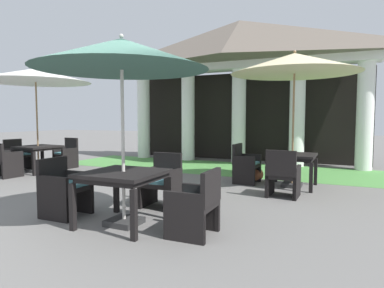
# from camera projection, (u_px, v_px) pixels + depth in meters

# --- Properties ---
(ground_plane) EXTENTS (60.00, 60.00, 0.00)m
(ground_plane) POSITION_uv_depth(u_px,v_px,m) (57.00, 235.00, 4.29)
(ground_plane) COLOR slate
(background_pavilion) EXTENTS (8.68, 2.51, 4.67)m
(background_pavilion) POSITION_uv_depth(u_px,v_px,m) (240.00, 57.00, 11.12)
(background_pavilion) COLOR white
(background_pavilion) RESTS_ON ground
(lawn_strip) EXTENTS (10.48, 2.75, 0.01)m
(lawn_strip) POSITION_uv_depth(u_px,v_px,m) (225.00, 168.00, 10.09)
(lawn_strip) COLOR #519347
(lawn_strip) RESTS_ON ground
(patio_table_near_foreground) EXTENTS (1.05, 1.05, 0.75)m
(patio_table_near_foreground) POSITION_uv_depth(u_px,v_px,m) (124.00, 178.00, 4.68)
(patio_table_near_foreground) COLOR black
(patio_table_near_foreground) RESTS_ON ground
(patio_umbrella_near_foreground) EXTENTS (2.37, 2.37, 2.62)m
(patio_umbrella_near_foreground) POSITION_uv_depth(u_px,v_px,m) (122.00, 55.00, 4.55)
(patio_umbrella_near_foreground) COLOR #2D2D2D
(patio_umbrella_near_foreground) RESTS_ON ground
(patio_chair_near_foreground_east) EXTENTS (0.56, 0.61, 0.85)m
(patio_chair_near_foreground_east) POSITION_uv_depth(u_px,v_px,m) (196.00, 205.00, 4.26)
(patio_chair_near_foreground_east) COLOR black
(patio_chair_near_foreground_east) RESTS_ON ground
(patio_chair_near_foreground_west) EXTENTS (0.59, 0.60, 0.88)m
(patio_chair_near_foreground_west) POSITION_uv_depth(u_px,v_px,m) (64.00, 189.00, 5.13)
(patio_chair_near_foreground_west) COLOR black
(patio_chair_near_foreground_west) RESTS_ON ground
(patio_chair_near_foreground_north) EXTENTS (0.57, 0.60, 0.89)m
(patio_chair_near_foreground_north) POSITION_uv_depth(u_px,v_px,m) (161.00, 183.00, 5.69)
(patio_chair_near_foreground_north) COLOR black
(patio_chair_near_foreground_north) RESTS_ON ground
(patio_table_mid_left) EXTENTS (1.06, 1.06, 0.73)m
(patio_table_mid_left) POSITION_uv_depth(u_px,v_px,m) (38.00, 149.00, 9.31)
(patio_table_mid_left) COLOR black
(patio_table_mid_left) RESTS_ON ground
(patio_umbrella_mid_left) EXTENTS (2.92, 2.92, 2.90)m
(patio_umbrella_mid_left) POSITION_uv_depth(u_px,v_px,m) (35.00, 76.00, 9.16)
(patio_umbrella_mid_left) COLOR #2D2D2D
(patio_umbrella_mid_left) RESTS_ON ground
(patio_chair_mid_left_south) EXTENTS (0.65, 0.61, 0.88)m
(patio_chair_mid_left_south) POSITION_uv_depth(u_px,v_px,m) (5.00, 161.00, 8.51)
(patio_chair_mid_left_south) COLOR black
(patio_chair_mid_left_south) RESTS_ON ground
(patio_chair_mid_left_west) EXTENTS (0.61, 0.61, 0.88)m
(patio_chair_mid_left_west) POSITION_uv_depth(u_px,v_px,m) (17.00, 156.00, 9.80)
(patio_chair_mid_left_west) COLOR black
(patio_chair_mid_left_west) RESTS_ON ground
(patio_chair_mid_left_north) EXTENTS (0.59, 0.56, 0.89)m
(patio_chair_mid_left_north) POSITION_uv_depth(u_px,v_px,m) (67.00, 155.00, 10.15)
(patio_chair_mid_left_north) COLOR black
(patio_chair_mid_left_north) RESTS_ON ground
(patio_table_mid_right) EXTENTS (0.96, 0.96, 0.72)m
(patio_table_mid_right) POSITION_uv_depth(u_px,v_px,m) (292.00, 158.00, 7.29)
(patio_table_mid_right) COLOR black
(patio_table_mid_right) RESTS_ON ground
(patio_umbrella_mid_right) EXTENTS (2.69, 2.69, 2.92)m
(patio_umbrella_mid_right) POSITION_uv_depth(u_px,v_px,m) (295.00, 64.00, 7.13)
(patio_umbrella_mid_right) COLOR #2D2D2D
(patio_umbrella_mid_right) RESTS_ON ground
(patio_chair_mid_right_south) EXTENTS (0.58, 0.59, 0.91)m
(patio_chair_mid_right_south) POSITION_uv_depth(u_px,v_px,m) (283.00, 176.00, 6.36)
(patio_chair_mid_right_south) COLOR black
(patio_chair_mid_right_south) RESTS_ON ground
(patio_chair_mid_right_west) EXTENTS (0.53, 0.60, 0.90)m
(patio_chair_mid_right_west) POSITION_uv_depth(u_px,v_px,m) (245.00, 165.00, 7.75)
(patio_chair_mid_right_west) COLOR black
(patio_chair_mid_right_west) RESTS_ON ground
(terracotta_urn) EXTENTS (0.35, 0.35, 0.40)m
(terracotta_urn) POSITION_uv_depth(u_px,v_px,m) (256.00, 174.00, 8.00)
(terracotta_urn) COLOR #9E5633
(terracotta_urn) RESTS_ON ground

